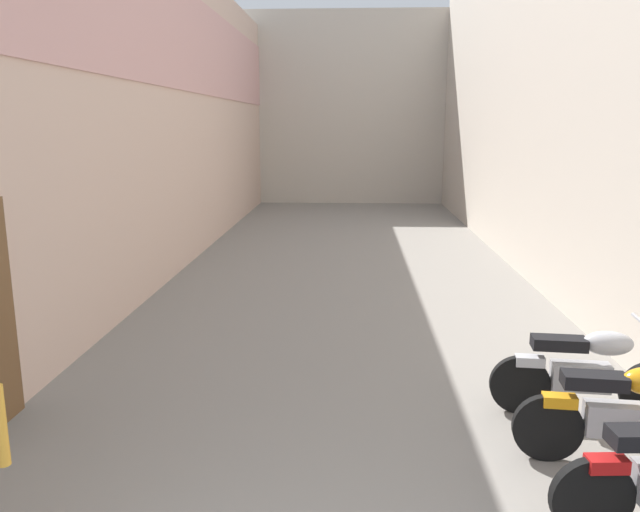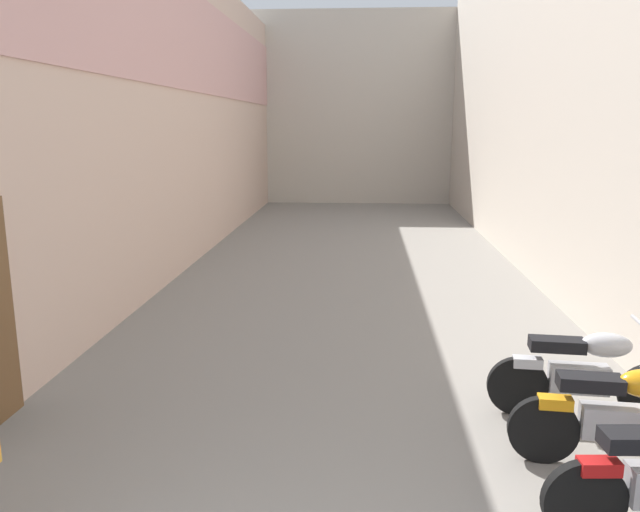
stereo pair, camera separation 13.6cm
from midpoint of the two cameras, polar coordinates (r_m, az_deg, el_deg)
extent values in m
plane|color=gray|center=(10.85, 3.13, -3.44)|extent=(37.18, 37.18, 0.00)
cube|color=beige|center=(12.99, -12.84, 12.93)|extent=(0.40, 21.18, 6.32)
cube|color=#DBA39E|center=(13.04, -12.21, 19.08)|extent=(0.04, 21.18, 2.02)
cube|color=beige|center=(12.94, 20.00, 15.07)|extent=(0.40, 21.18, 7.47)
cube|color=beige|center=(24.05, 3.76, 13.25)|extent=(9.71, 2.00, 6.84)
cylinder|color=black|center=(5.06, 23.77, -19.77)|extent=(0.60, 0.12, 0.60)
cube|color=black|center=(4.99, 27.97, -14.64)|extent=(0.53, 0.26, 0.12)
cube|color=#AD1414|center=(4.97, 24.92, -17.07)|extent=(0.29, 0.16, 0.10)
cylinder|color=black|center=(5.92, 20.38, -14.68)|extent=(0.60, 0.14, 0.60)
cube|color=#9E9EA3|center=(6.01, 26.01, -13.49)|extent=(0.58, 0.25, 0.28)
cube|color=black|center=(5.81, 24.11, -10.52)|extent=(0.54, 0.27, 0.12)
cube|color=orange|center=(5.83, 21.36, -12.37)|extent=(0.29, 0.17, 0.10)
cylinder|color=black|center=(6.72, 18.18, -11.23)|extent=(0.60, 0.13, 0.60)
cube|color=#9E9EA3|center=(6.80, 23.11, -10.26)|extent=(0.57, 0.25, 0.28)
ellipsoid|color=#B7B7BC|center=(6.74, 25.27, -7.38)|extent=(0.50, 0.30, 0.24)
cube|color=black|center=(6.62, 21.41, -7.55)|extent=(0.54, 0.26, 0.12)
cube|color=#B7B7BC|center=(6.64, 19.02, -9.16)|extent=(0.29, 0.16, 0.10)
camera|label=1|loc=(0.07, -89.52, 0.10)|focal=34.97mm
camera|label=2|loc=(0.07, 90.48, -0.10)|focal=34.97mm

